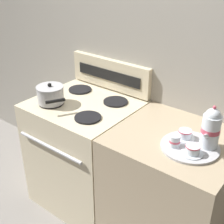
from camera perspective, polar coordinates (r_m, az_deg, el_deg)
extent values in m
plane|color=gray|center=(2.60, 2.10, -18.44)|extent=(6.00, 6.00, 0.00)
cube|color=#9E998E|center=(2.24, 8.07, 7.27)|extent=(6.00, 0.05, 2.20)
cube|color=beige|center=(2.49, -4.78, -7.48)|extent=(0.73, 0.67, 0.88)
cylinder|color=silver|center=(2.15, -11.36, -6.29)|extent=(0.59, 0.02, 0.02)
cylinder|color=black|center=(2.47, -5.87, 4.11)|extent=(0.18, 0.18, 0.01)
cylinder|color=black|center=(2.26, 0.66, 1.91)|extent=(0.18, 0.18, 0.01)
cylinder|color=black|center=(2.28, -11.03, 1.65)|extent=(0.18, 0.18, 0.01)
cylinder|color=black|center=(2.06, -4.44, -1.00)|extent=(0.18, 0.18, 0.01)
cube|color=beige|center=(2.43, -0.32, 6.96)|extent=(0.72, 0.05, 0.23)
cube|color=black|center=(2.41, -0.72, 6.78)|extent=(0.59, 0.01, 0.08)
cube|color=tan|center=(2.16, 10.59, -14.48)|extent=(0.74, 0.67, 0.88)
cylinder|color=#B7B7BC|center=(2.26, -11.18, 3.06)|extent=(0.19, 0.19, 0.11)
cylinder|color=#B7B7BC|center=(2.23, -11.32, 4.48)|extent=(0.19, 0.19, 0.01)
sphere|color=black|center=(2.23, -11.36, 4.88)|extent=(0.03, 0.03, 0.03)
cylinder|color=black|center=(2.10, -10.33, 1.99)|extent=(0.09, 0.13, 0.02)
cylinder|color=#B2B2B7|center=(1.81, 14.05, -6.20)|extent=(0.33, 0.33, 0.01)
cylinder|color=silver|center=(1.78, 17.55, -3.39)|extent=(0.10, 0.10, 0.19)
cylinder|color=#C6475B|center=(1.78, 17.59, -3.13)|extent=(0.10, 0.10, 0.03)
sphere|color=silver|center=(1.74, 17.99, -0.70)|extent=(0.09, 0.09, 0.09)
sphere|color=#C6475B|center=(1.72, 18.24, 0.80)|extent=(0.02, 0.02, 0.02)
cone|color=silver|center=(1.72, 16.63, -4.19)|extent=(0.03, 0.08, 0.06)
cylinder|color=silver|center=(1.74, 14.42, -7.34)|extent=(0.12, 0.12, 0.01)
cylinder|color=silver|center=(1.73, 14.52, -6.62)|extent=(0.08, 0.08, 0.05)
cylinder|color=#C6475B|center=(1.72, 14.60, -6.09)|extent=(0.08, 0.08, 0.01)
cylinder|color=silver|center=(1.87, 13.13, -4.55)|extent=(0.12, 0.12, 0.01)
cylinder|color=silver|center=(1.86, 13.22, -3.86)|extent=(0.08, 0.08, 0.05)
cylinder|color=#C6475B|center=(1.85, 13.28, -3.34)|extent=(0.08, 0.08, 0.01)
cylinder|color=silver|center=(1.77, 11.39, -5.18)|extent=(0.06, 0.06, 0.07)
cylinder|color=#C6475B|center=(1.77, 11.39, -5.18)|extent=(0.06, 0.06, 0.01)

